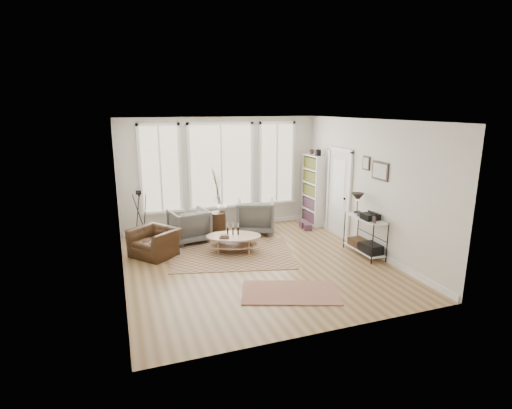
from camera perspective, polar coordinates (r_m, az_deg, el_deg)
name	(u,v)px	position (r m, az deg, el deg)	size (l,w,h in m)	color
room	(257,196)	(7.92, 0.16, 1.25)	(5.50, 5.54, 2.90)	#9C7B51
bay_window	(221,168)	(10.41, -4.97, 5.25)	(4.14, 0.12, 2.24)	tan
door	(339,191)	(10.06, 11.75, 1.91)	(0.09, 1.06, 2.22)	silver
bookcase	(313,190)	(10.95, 8.20, 2.12)	(0.31, 0.85, 2.06)	white
low_shelf	(365,232)	(8.95, 15.29, -3.84)	(0.38, 1.08, 1.30)	white
wall_art	(376,169)	(8.78, 16.82, 4.89)	(0.04, 0.88, 0.44)	black
rug_main	(233,254)	(8.82, -3.32, -7.07)	(2.57, 1.93, 0.01)	brown
rug_runner	(290,292)	(7.12, 4.94, -12.36)	(1.67, 0.93, 0.01)	brown
coffee_table	(233,239)	(8.86, -3.25, -4.97)	(1.38, 1.09, 0.55)	tan
armchair_left	(189,225)	(9.66, -9.54, -2.95)	(0.84, 0.86, 0.79)	#63625E
armchair_right	(255,216)	(10.21, -0.08, -1.63)	(0.92, 0.94, 0.86)	#63625E
side_table	(217,204)	(9.86, -5.55, 0.05)	(0.40, 0.40, 1.69)	#392312
vase	(222,206)	(10.01, -4.87, -0.23)	(0.24, 0.24, 0.25)	silver
accent_chair	(155,242)	(8.92, -14.27, -5.24)	(0.81, 0.92, 0.60)	#392312
tripod_camera	(141,219)	(9.70, -16.14, -2.05)	(0.45, 0.45, 1.28)	black
book_stack_near	(304,224)	(10.76, 6.86, -2.84)	(0.20, 0.26, 0.16)	maroon
book_stack_far	(308,227)	(10.57, 7.40, -3.18)	(0.19, 0.24, 0.16)	maroon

